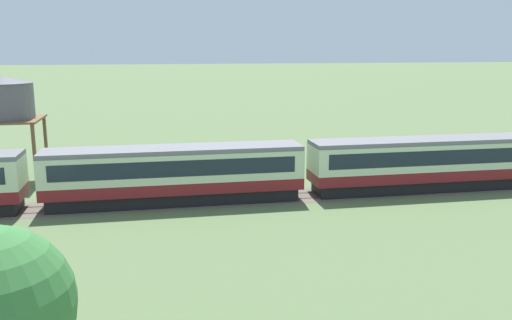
% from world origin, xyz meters
% --- Properties ---
extents(ground_plane, '(600.00, 600.00, 0.00)m').
position_xyz_m(ground_plane, '(0.00, 0.00, 0.00)').
color(ground_plane, '#566B42').
extents(passenger_train, '(93.35, 3.19, 3.96)m').
position_xyz_m(passenger_train, '(-13.32, -0.53, 2.20)').
color(passenger_train, maroon).
rests_on(passenger_train, ground_plane).
extents(railway_track, '(157.08, 3.60, 0.04)m').
position_xyz_m(railway_track, '(-7.69, -0.53, 0.01)').
color(railway_track, '#665B51').
rests_on(railway_track, ground_plane).
extents(water_tower, '(5.23, 5.23, 8.47)m').
position_xyz_m(water_tower, '(-26.33, 8.03, 6.62)').
color(water_tower, brown).
rests_on(water_tower, ground_plane).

